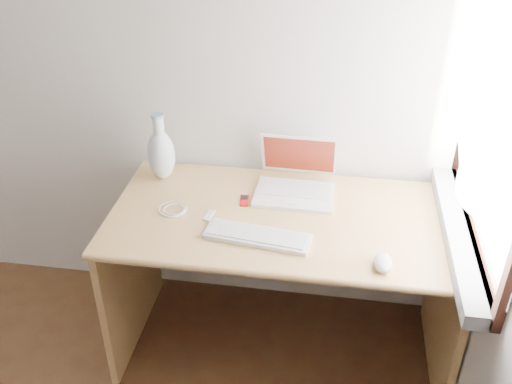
# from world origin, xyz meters

# --- Properties ---
(back_wall) EXTENTS (3.50, 0.04, 2.60)m
(back_wall) POSITION_xyz_m (0.00, 1.75, 1.30)
(back_wall) COLOR silver
(back_wall) RESTS_ON floor
(window) EXTENTS (0.11, 0.99, 1.10)m
(window) POSITION_xyz_m (1.72, 1.30, 1.28)
(window) COLOR white
(window) RESTS_ON right_wall
(desk) EXTENTS (1.43, 0.71, 0.76)m
(desk) POSITION_xyz_m (1.02, 1.45, 0.54)
(desk) COLOR tan
(desk) RESTS_ON floor
(laptop) EXTENTS (0.34, 0.28, 0.23)m
(laptop) POSITION_xyz_m (1.05, 1.56, 0.81)
(laptop) COLOR white
(laptop) RESTS_ON desk
(external_keyboard) EXTENTS (0.42, 0.17, 0.02)m
(external_keyboard) POSITION_xyz_m (0.94, 1.20, 0.77)
(external_keyboard) COLOR white
(external_keyboard) RESTS_ON desk
(mouse) EXTENTS (0.07, 0.11, 0.04)m
(mouse) POSITION_xyz_m (1.41, 1.10, 0.78)
(mouse) COLOR white
(mouse) RESTS_ON desk
(ipod) EXTENTS (0.05, 0.09, 0.01)m
(ipod) POSITION_xyz_m (0.84, 1.45, 0.76)
(ipod) COLOR red
(ipod) RESTS_ON desk
(cable_coil) EXTENTS (0.14, 0.14, 0.01)m
(cable_coil) POSITION_xyz_m (0.56, 1.34, 0.76)
(cable_coil) COLOR white
(cable_coil) RESTS_ON desk
(remote) EXTENTS (0.04, 0.08, 0.01)m
(remote) POSITION_xyz_m (0.72, 1.32, 0.76)
(remote) COLOR white
(remote) RESTS_ON desk
(vase) EXTENTS (0.12, 0.12, 0.31)m
(vase) POSITION_xyz_m (0.45, 1.59, 0.88)
(vase) COLOR white
(vase) RESTS_ON desk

